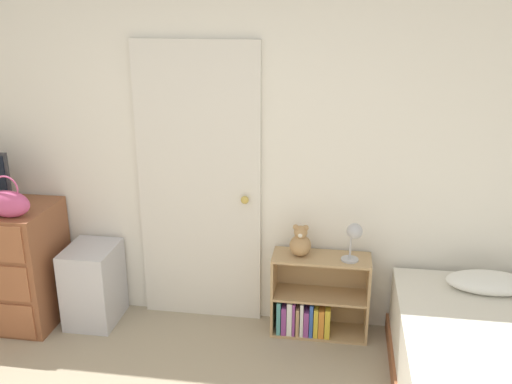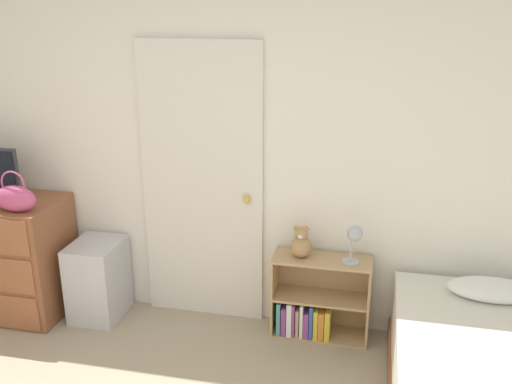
{
  "view_description": "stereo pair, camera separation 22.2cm",
  "coord_description": "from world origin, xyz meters",
  "px_view_note": "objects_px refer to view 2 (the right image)",
  "views": [
    {
      "loc": [
        0.93,
        -1.49,
        2.29
      ],
      "look_at": [
        0.4,
        1.98,
        1.08
      ],
      "focal_mm": 40.0,
      "sensor_mm": 36.0,
      "label": 1
    },
    {
      "loc": [
        1.15,
        -1.45,
        2.29
      ],
      "look_at": [
        0.4,
        1.98,
        1.08
      ],
      "focal_mm": 40.0,
      "sensor_mm": 36.0,
      "label": 2
    }
  ],
  "objects_px": {
    "handbag": "(15,198)",
    "teddy_bear": "(301,244)",
    "desk_lamp": "(354,237)",
    "storage_bin": "(98,279)",
    "bookshelf": "(314,305)"
  },
  "relations": [
    {
      "from": "handbag",
      "to": "teddy_bear",
      "type": "relative_size",
      "value": 1.35
    },
    {
      "from": "desk_lamp",
      "to": "storage_bin",
      "type": "bearing_deg",
      "value": -178.71
    },
    {
      "from": "teddy_bear",
      "to": "desk_lamp",
      "type": "xyz_separation_m",
      "value": [
        0.36,
        -0.04,
        0.1
      ]
    },
    {
      "from": "storage_bin",
      "to": "desk_lamp",
      "type": "bearing_deg",
      "value": 1.29
    },
    {
      "from": "handbag",
      "to": "storage_bin",
      "type": "xyz_separation_m",
      "value": [
        0.43,
        0.24,
        -0.69
      ]
    },
    {
      "from": "handbag",
      "to": "teddy_bear",
      "type": "xyz_separation_m",
      "value": [
        1.92,
        0.32,
        -0.29
      ]
    },
    {
      "from": "storage_bin",
      "to": "bookshelf",
      "type": "height_order",
      "value": "bookshelf"
    },
    {
      "from": "handbag",
      "to": "teddy_bear",
      "type": "distance_m",
      "value": 1.97
    },
    {
      "from": "bookshelf",
      "to": "teddy_bear",
      "type": "relative_size",
      "value": 2.98
    },
    {
      "from": "storage_bin",
      "to": "bookshelf",
      "type": "relative_size",
      "value": 0.87
    },
    {
      "from": "bookshelf",
      "to": "desk_lamp",
      "type": "height_order",
      "value": "desk_lamp"
    },
    {
      "from": "storage_bin",
      "to": "teddy_bear",
      "type": "height_order",
      "value": "teddy_bear"
    },
    {
      "from": "storage_bin",
      "to": "bookshelf",
      "type": "bearing_deg",
      "value": 2.93
    },
    {
      "from": "handbag",
      "to": "storage_bin",
      "type": "relative_size",
      "value": 0.52
    },
    {
      "from": "storage_bin",
      "to": "handbag",
      "type": "bearing_deg",
      "value": -150.67
    }
  ]
}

